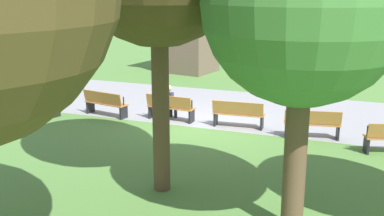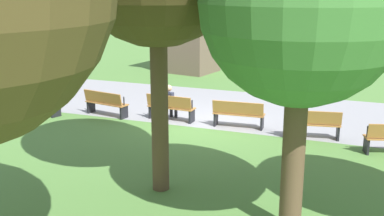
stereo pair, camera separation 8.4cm
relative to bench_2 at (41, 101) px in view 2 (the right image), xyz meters
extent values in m
plane|color=#54843D|center=(5.75, 0.94, -0.47)|extent=(120.00, 120.00, 0.00)
cube|color=#939399|center=(5.75, 3.16, -0.46)|extent=(35.30, 5.53, 0.01)
cube|color=#B27538|center=(0.02, 0.06, -0.02)|extent=(1.68, 0.91, 0.04)
cube|color=#B27538|center=(-0.04, -0.13, 0.22)|extent=(1.58, 0.59, 0.40)
cube|color=black|center=(-0.69, 0.29, -0.25)|extent=(0.17, 0.37, 0.43)
cylinder|color=black|center=(-0.69, 0.31, 0.14)|extent=(0.06, 0.06, 0.30)
cube|color=black|center=(0.73, -0.16, -0.25)|extent=(0.17, 0.37, 0.43)
cylinder|color=black|center=(0.74, -0.14, 0.14)|extent=(0.06, 0.06, 0.30)
cube|color=#B27538|center=(2.28, 0.63, -0.02)|extent=(1.67, 0.73, 0.04)
cube|color=#B27538|center=(2.24, 0.43, 0.22)|extent=(1.61, 0.40, 0.40)
cube|color=black|center=(1.54, 0.76, -0.25)|extent=(0.13, 0.38, 0.43)
cylinder|color=black|center=(1.55, 0.78, 0.14)|extent=(0.05, 0.05, 0.30)
cube|color=black|center=(3.02, 0.49, -0.25)|extent=(0.13, 0.38, 0.43)
cylinder|color=black|center=(3.02, 0.51, 0.14)|extent=(0.05, 0.05, 0.30)
cube|color=#B27538|center=(4.59, 0.91, -0.02)|extent=(1.64, 0.54, 0.04)
cube|color=#B27538|center=(4.58, 0.71, 0.22)|extent=(1.62, 0.20, 0.40)
cube|color=black|center=(3.84, 0.95, -0.25)|extent=(0.08, 0.38, 0.43)
cylinder|color=black|center=(3.84, 0.97, 0.14)|extent=(0.05, 0.05, 0.30)
cube|color=black|center=(5.34, 0.86, -0.25)|extent=(0.08, 0.38, 0.43)
cylinder|color=black|center=(5.34, 0.88, 0.14)|extent=(0.05, 0.05, 0.30)
cube|color=#B27538|center=(6.92, 0.91, -0.02)|extent=(1.64, 0.54, 0.04)
cube|color=#B27538|center=(6.93, 0.71, 0.22)|extent=(1.62, 0.20, 0.40)
cube|color=black|center=(6.17, 0.86, -0.25)|extent=(0.08, 0.38, 0.43)
cylinder|color=black|center=(6.17, 0.88, 0.14)|extent=(0.05, 0.05, 0.30)
cube|color=black|center=(7.67, 0.95, -0.25)|extent=(0.08, 0.38, 0.43)
cylinder|color=black|center=(7.67, 0.97, 0.14)|extent=(0.05, 0.05, 0.30)
cube|color=#B27538|center=(9.23, 0.63, -0.02)|extent=(1.67, 0.73, 0.04)
cube|color=#B27538|center=(9.27, 0.43, 0.22)|extent=(1.61, 0.40, 0.40)
cube|color=black|center=(8.49, 0.49, -0.25)|extent=(0.13, 0.38, 0.43)
cylinder|color=black|center=(8.49, 0.51, 0.14)|extent=(0.05, 0.05, 0.30)
cube|color=black|center=(9.97, 0.76, -0.25)|extent=(0.13, 0.38, 0.43)
cylinder|color=black|center=(9.96, 0.78, 0.14)|extent=(0.05, 0.05, 0.30)
cube|color=black|center=(10.77, -0.16, -0.25)|extent=(0.17, 0.37, 0.43)
cylinder|color=black|center=(10.77, -0.14, 0.14)|extent=(0.06, 0.06, 0.30)
cube|color=#2D3347|center=(4.50, 0.89, 0.23)|extent=(0.33, 0.22, 0.50)
sphere|color=tan|center=(4.50, 0.91, 0.62)|extent=(0.22, 0.22, 0.22)
cylinder|color=#23232D|center=(4.42, 1.08, -0.04)|extent=(0.15, 0.37, 0.13)
cylinder|color=#23232D|center=(4.43, 1.26, -0.25)|extent=(0.12, 0.12, 0.43)
cylinder|color=#23232D|center=(4.60, 1.07, -0.04)|extent=(0.15, 0.37, 0.13)
cylinder|color=#23232D|center=(4.61, 1.25, -0.25)|extent=(0.12, 0.12, 0.43)
cylinder|color=brown|center=(9.55, -5.09, 1.04)|extent=(0.41, 0.41, 3.01)
sphere|color=#3D7533|center=(9.55, -5.09, 3.66)|extent=(3.44, 3.44, 3.44)
cylinder|color=brown|center=(6.55, -4.23, 1.43)|extent=(0.37, 0.37, 3.80)
cube|color=brown|center=(1.87, 9.63, 1.01)|extent=(2.83, 2.58, 2.96)
cube|color=#28282D|center=(1.87, 9.63, 2.59)|extent=(3.41, 3.17, 0.20)
camera|label=1|loc=(10.60, -13.11, 3.96)|focal=44.15mm
camera|label=2|loc=(10.68, -13.08, 3.96)|focal=44.15mm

